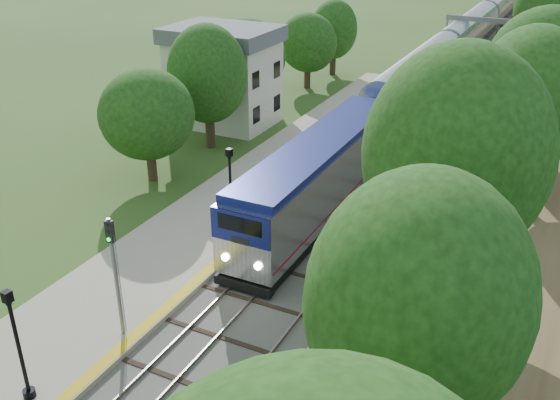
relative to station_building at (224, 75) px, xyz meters
The scene contains 11 objects.
trackbed 34.24m from the station_building, 61.93° to the left, with size 9.50×170.00×0.28m.
platform 16.99m from the station_building, 57.86° to the right, with size 6.40×68.00×0.38m, color #A19482.
yellow_stripe 18.58m from the station_building, 50.24° to the right, with size 0.55×68.00×0.01m, color gold.
station_building is the anchor object (origin of this frame).
signal_gantry 29.94m from the station_building, 56.62° to the left, with size 8.40×0.38×6.20m.
trees_behind_platform 9.76m from the station_building, 73.13° to the right, with size 7.82×53.32×7.21m.
train 52.64m from the station_building, 74.57° to the left, with size 3.14×147.08×4.61m.
lamppost_mid 33.18m from the station_building, 71.66° to the right, with size 0.47×0.47×4.71m.
lamppost_far 19.53m from the station_building, 57.81° to the right, with size 0.47×0.47×4.73m.
signal_platform 29.07m from the station_building, 67.56° to the right, with size 0.32×0.26×5.54m.
signal_farside 23.47m from the station_building, 30.62° to the right, with size 0.36×0.28×6.49m.
Camera 1 is at (12.78, -13.18, 17.20)m, focal length 40.00 mm.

